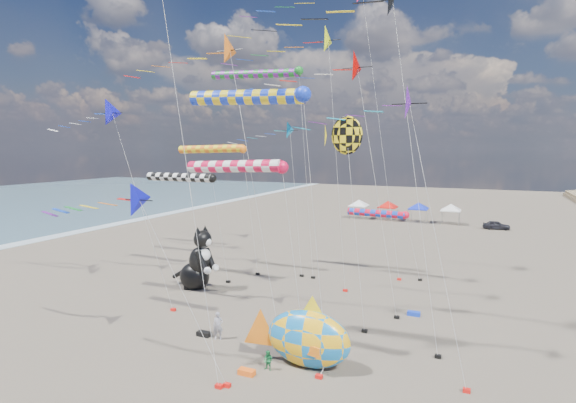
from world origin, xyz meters
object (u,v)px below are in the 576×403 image
Objects in this scene: cat_inflatable at (197,257)px; person_adult at (218,326)px; child_blue at (256,329)px; fish_inflatable at (307,338)px; parked_car at (496,225)px; child_green at (268,361)px.

person_adult is at bearing -40.41° from cat_inflatable.
cat_inflatable is at bearing 105.37° from person_adult.
fish_inflatable is at bearing -60.00° from child_blue.
parked_car is (14.91, 48.72, 0.16)m from child_blue.
child_green is (4.71, -2.36, -0.32)m from person_adult.
cat_inflatable is 48.49m from parked_car.
cat_inflatable is 4.99× the size of child_green.
fish_inflatable reaches higher than child_blue.
person_adult is at bearing 157.95° from parked_car.
child_blue is (-2.74, 3.79, -0.07)m from child_green.
child_green is (12.02, -10.54, -2.21)m from cat_inflatable.
child_blue is at bearing 159.53° from parked_car.
child_blue is at bearing -28.22° from cat_inflatable.
parked_car is (10.41, 51.20, -0.98)m from fish_inflatable.
person_adult is 5.28m from child_green.
child_green reaches higher than child_blue.
child_green is 4.68m from child_blue.
cat_inflatable reaches higher than fish_inflatable.
fish_inflatable is 5.87× the size of child_green.
parked_car is (24.20, 41.97, -2.12)m from cat_inflatable.
child_blue is at bearing 133.89° from child_green.
fish_inflatable is at bearing 44.48° from child_green.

